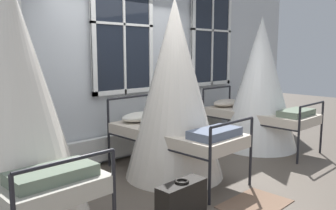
# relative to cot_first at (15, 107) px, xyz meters

# --- Properties ---
(ground) EXTENTS (21.04, 21.04, 0.00)m
(ground) POSITION_rel_cot_first_xyz_m (2.12, -0.13, -1.20)
(ground) COLOR brown
(back_wall_with_windows) EXTENTS (9.64, 0.10, 3.52)m
(back_wall_with_windows) POSITION_rel_cot_first_xyz_m (2.12, 1.24, 0.56)
(back_wall_with_windows) COLOR silver
(back_wall_with_windows) RESTS_ON ground
(window_bank) EXTENTS (5.45, 0.10, 2.80)m
(window_bank) POSITION_rel_cot_first_xyz_m (2.12, 1.12, -0.05)
(window_bank) COLOR black
(window_bank) RESTS_ON ground
(cot_first) EXTENTS (1.37, 1.98, 2.48)m
(cot_first) POSITION_rel_cot_first_xyz_m (0.00, 0.00, 0.00)
(cot_first) COLOR black
(cot_first) RESTS_ON ground
(cot_second) EXTENTS (1.37, 1.98, 2.43)m
(cot_second) POSITION_rel_cot_first_xyz_m (2.13, 0.02, -0.02)
(cot_second) COLOR black
(cot_second) RESTS_ON ground
(cot_third) EXTENTS (1.37, 1.96, 2.33)m
(cot_third) POSITION_rel_cot_first_xyz_m (4.28, 0.02, -0.07)
(cot_third) COLOR black
(cot_third) RESTS_ON ground
(rug_second) EXTENTS (0.81, 0.58, 0.01)m
(rug_second) POSITION_rel_cot_first_xyz_m (2.12, -1.31, -1.19)
(rug_second) COLOR brown
(rug_second) RESTS_ON ground
(suitcase_dark) EXTENTS (0.57, 0.23, 0.47)m
(suitcase_dark) POSITION_rel_cot_first_xyz_m (1.18, -1.07, -0.98)
(suitcase_dark) COLOR black
(suitcase_dark) RESTS_ON ground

